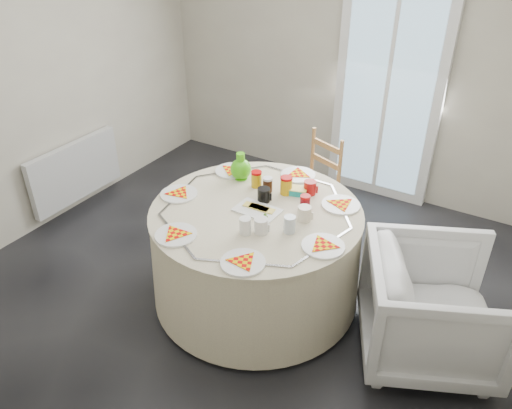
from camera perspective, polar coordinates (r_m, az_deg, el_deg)
The scene contains 14 objects.
floor at distance 3.93m, azimuth -2.06°, elevation -9.19°, with size 4.00×4.00×0.00m, color black.
wall_back at distance 4.93m, azimuth 10.90°, elevation 16.20°, with size 4.00×0.02×2.60m, color #BCB5A3.
wall_left at distance 4.59m, azimuth -24.40°, elevation 12.86°, with size 0.02×4.00×2.60m, color #BCB5A3.
glass_door at distance 4.84m, azimuth 14.86°, elevation 12.32°, with size 1.00×0.08×2.10m, color silver.
radiator at distance 4.99m, azimuth -19.92°, elevation 3.59°, with size 0.07×1.00×0.55m, color silver.
table at distance 3.61m, azimuth 0.00°, elevation -5.75°, with size 1.50×1.50×0.76m, color beige.
wooden_chair at distance 4.37m, azimuth 6.36°, elevation 2.73°, with size 0.39×0.37×0.88m, color tan, non-canonical shape.
armchair at distance 3.36m, azimuth 19.59°, elevation -10.98°, with size 0.81×0.76×0.84m, color silver.
place_settings at distance 3.39m, azimuth 0.00°, elevation -0.43°, with size 1.44×1.44×0.03m, color white, non-canonical shape.
jar_cluster at distance 3.51m, azimuth 2.59°, elevation 1.74°, with size 0.51×0.26×0.15m, color #964A1D, non-canonical shape.
butter_tub at distance 3.58m, azimuth 4.82°, elevation 1.60°, with size 0.13×0.09×0.05m, color #18A7A4.
green_pitcher at distance 3.73m, azimuth -1.76°, elevation 4.56°, with size 0.16×0.16×0.20m, color #43BC13, non-canonical shape.
cheese_platter at distance 3.38m, azimuth 0.15°, elevation -0.51°, with size 0.30×0.20×0.04m, color white, non-canonical shape.
mugs_glasses at distance 3.30m, azimuth 2.53°, elevation -0.55°, with size 0.67×0.67×0.12m, color gray, non-canonical shape.
Camera 1 is at (1.66, -2.47, 2.57)m, focal length 35.00 mm.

